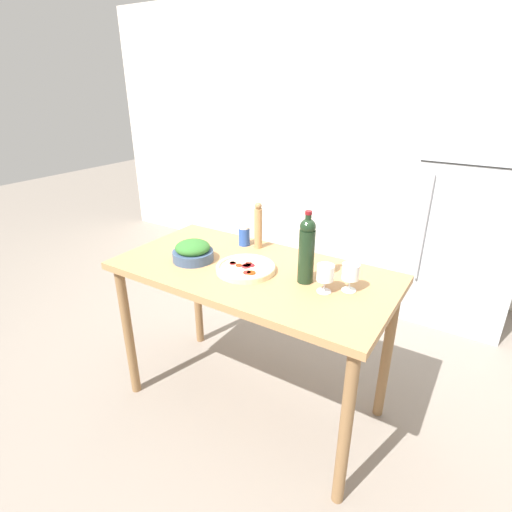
% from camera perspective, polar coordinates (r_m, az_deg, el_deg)
% --- Properties ---
extents(ground_plane, '(14.00, 14.00, 0.00)m').
position_cam_1_polar(ground_plane, '(2.62, -0.47, -19.95)').
color(ground_plane, slate).
extents(wall_back, '(6.40, 0.06, 2.60)m').
position_cam_1_polar(wall_back, '(3.86, 17.27, 15.16)').
color(wall_back, silver).
rests_on(wall_back, ground_plane).
extents(refrigerator, '(0.76, 0.65, 1.80)m').
position_cam_1_polar(refrigerator, '(3.46, 28.50, 5.57)').
color(refrigerator, '#B7BCC1').
rests_on(refrigerator, ground_plane).
extents(prep_counter, '(1.48, 0.75, 0.90)m').
position_cam_1_polar(prep_counter, '(2.15, -0.54, -4.46)').
color(prep_counter, '#A87A4C').
rests_on(prep_counter, ground_plane).
extents(wine_bottle, '(0.08, 0.08, 0.36)m').
position_cam_1_polar(wine_bottle, '(1.91, 7.24, 0.96)').
color(wine_bottle, black).
rests_on(wine_bottle, prep_counter).
extents(wine_glass_near, '(0.08, 0.08, 0.14)m').
position_cam_1_polar(wine_glass_near, '(1.86, 9.86, -2.55)').
color(wine_glass_near, silver).
rests_on(wine_glass_near, prep_counter).
extents(wine_glass_far, '(0.08, 0.08, 0.14)m').
position_cam_1_polar(wine_glass_far, '(1.90, 13.36, -2.33)').
color(wine_glass_far, silver).
rests_on(wine_glass_far, prep_counter).
extents(pepper_mill, '(0.05, 0.05, 0.28)m').
position_cam_1_polar(pepper_mill, '(2.32, 0.33, 4.28)').
color(pepper_mill, '#AD7F51').
rests_on(pepper_mill, prep_counter).
extents(salad_bowl, '(0.22, 0.22, 0.11)m').
position_cam_1_polar(salad_bowl, '(2.21, -9.01, 0.65)').
color(salad_bowl, '#384C6B').
rests_on(salad_bowl, prep_counter).
extents(homemade_pizza, '(0.31, 0.31, 0.04)m').
position_cam_1_polar(homemade_pizza, '(2.07, -1.49, -1.72)').
color(homemade_pizza, beige).
rests_on(homemade_pizza, prep_counter).
extents(salt_canister, '(0.07, 0.07, 0.12)m').
position_cam_1_polar(salt_canister, '(2.38, -1.69, 2.94)').
color(salt_canister, '#284CA3').
rests_on(salt_canister, prep_counter).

